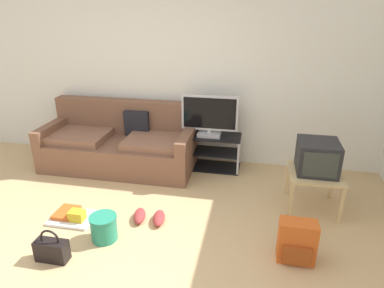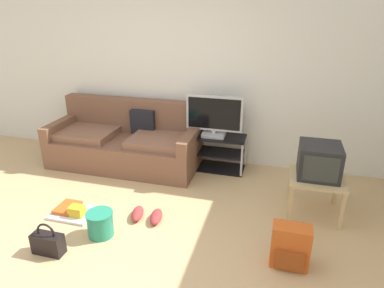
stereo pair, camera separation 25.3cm
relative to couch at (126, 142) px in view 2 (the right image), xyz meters
name	(u,v)px [view 2 (the right image)]	position (x,y,z in m)	size (l,w,h in m)	color
ground_plane	(98,258)	(0.61, -1.95, -0.34)	(9.00, 9.80, 0.02)	tan
wall_back	(176,68)	(0.61, 0.50, 1.02)	(9.00, 0.10, 2.70)	silver
couch	(126,142)	(0.00, 0.00, 0.00)	(2.13, 0.90, 0.91)	brown
tv_stand	(214,152)	(1.26, 0.18, -0.08)	(0.88, 0.40, 0.49)	black
flat_tv	(214,117)	(1.26, 0.15, 0.45)	(0.77, 0.22, 0.57)	#B2B2B7
side_table	(316,181)	(2.58, -0.64, 0.06)	(0.57, 0.57, 0.45)	tan
crt_tv	(319,161)	(2.58, -0.63, 0.31)	(0.43, 0.44, 0.36)	#232326
backpack	(290,246)	(2.32, -1.58, -0.13)	(0.33, 0.25, 0.41)	#CC561E
handbag	(48,243)	(0.14, -2.02, -0.21)	(0.30, 0.13, 0.33)	black
cleaning_bucket	(100,223)	(0.48, -1.64, -0.19)	(0.27, 0.27, 0.26)	#238466
sneakers_pair	(147,215)	(0.82, -1.26, -0.28)	(0.40, 0.31, 0.09)	#993333
floor_tray	(73,211)	(-0.02, -1.40, -0.29)	(0.46, 0.36, 0.14)	silver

